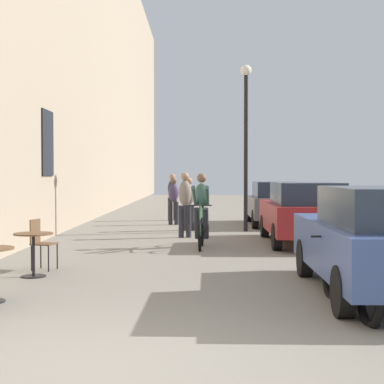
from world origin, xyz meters
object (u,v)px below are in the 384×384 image
object	(u,v)px
cafe_chair_mid_toward_street	(41,241)
pedestrian_near	(185,201)
cyclist_on_bicycle	(201,212)
cafe_table_mid	(33,245)
parked_motorcycle	(349,278)
parked_car_nearest	(381,239)
pedestrian_far	(173,198)
pedestrian_furthest	(172,194)
street_lamp	(246,126)
pedestrian_mid	(189,201)
parked_car_third	(275,203)
parked_car_second	(303,212)

from	to	relation	value
cafe_chair_mid_toward_street	pedestrian_near	distance (m)	5.93
cyclist_on_bicycle	cafe_chair_mid_toward_street	bearing A→B (deg)	-131.32
cafe_table_mid	parked_motorcycle	size ratio (longest dim) A/B	0.34
parked_car_nearest	cafe_chair_mid_toward_street	bearing A→B (deg)	157.60
cafe_chair_mid_toward_street	pedestrian_far	world-z (taller)	pedestrian_far
pedestrian_furthest	street_lamp	world-z (taller)	street_lamp
pedestrian_far	cafe_chair_mid_toward_street	bearing A→B (deg)	-101.70
cafe_chair_mid_toward_street	pedestrian_mid	bearing A→B (deg)	71.35
cyclist_on_bicycle	parked_motorcycle	bearing A→B (deg)	-74.25
pedestrian_near	pedestrian_mid	distance (m)	2.00
parked_car_third	street_lamp	bearing A→B (deg)	-119.08
pedestrian_far	pedestrian_furthest	size ratio (longest dim) A/B	0.93
cyclist_on_bicycle	street_lamp	bearing A→B (deg)	71.22
cyclist_on_bicycle	parked_car_second	xyz separation A→B (m)	(2.48, 0.74, -0.04)
pedestrian_far	parked_car_third	distance (m)	3.38
cafe_chair_mid_toward_street	parked_motorcycle	size ratio (longest dim) A/B	0.41
pedestrian_far	parked_car_third	xyz separation A→B (m)	(3.37, -0.21, -0.14)
street_lamp	parked_motorcycle	world-z (taller)	street_lamp
street_lamp	pedestrian_mid	bearing A→B (deg)	172.51
cafe_chair_mid_toward_street	parked_car_nearest	size ratio (longest dim) A/B	0.21
parked_car_third	pedestrian_near	bearing A→B (deg)	-127.16
pedestrian_far	pedestrian_furthest	xyz separation A→B (m)	(-0.12, 1.92, 0.07)
pedestrian_near	pedestrian_mid	world-z (taller)	pedestrian_near
cafe_table_mid	cyclist_on_bicycle	bearing A→B (deg)	54.95
pedestrian_furthest	parked_car_nearest	distance (m)	13.96
parked_car_nearest	parked_car_third	world-z (taller)	parked_car_nearest
street_lamp	parked_car_third	world-z (taller)	street_lamp
cyclist_on_bicycle	parked_car_second	bearing A→B (deg)	16.70
parked_car_second	pedestrian_far	bearing A→B (deg)	121.80
cafe_table_mid	street_lamp	bearing A→B (deg)	62.46
pedestrian_near	parked_car_nearest	bearing A→B (deg)	-69.22
pedestrian_far	parked_motorcycle	bearing A→B (deg)	-77.91
parked_car_nearest	street_lamp	bearing A→B (deg)	96.79
pedestrian_mid	pedestrian_far	bearing A→B (deg)	104.90
cyclist_on_bicycle	pedestrian_near	xyz separation A→B (m)	(-0.43, 2.15, 0.17)
pedestrian_near	parked_car_second	distance (m)	3.23
parked_car_nearest	parked_motorcycle	xyz separation A→B (m)	(-0.67, -0.90, -0.38)
street_lamp	parked_car_third	xyz separation A→B (m)	(1.14, 2.05, -2.36)
cafe_table_mid	cafe_chair_mid_toward_street	bearing A→B (deg)	95.90
cyclist_on_bicycle	pedestrian_mid	size ratio (longest dim) A/B	1.11
pedestrian_far	pedestrian_furthest	bearing A→B (deg)	93.44
pedestrian_near	pedestrian_far	distance (m)	4.06
pedestrian_mid	pedestrian_far	world-z (taller)	pedestrian_mid
parked_car_third	parked_motorcycle	world-z (taller)	parked_car_third
cafe_table_mid	cyclist_on_bicycle	distance (m)	4.84
cyclist_on_bicycle	street_lamp	world-z (taller)	street_lamp
pedestrian_near	parked_car_nearest	size ratio (longest dim) A/B	0.41
pedestrian_near	parked_car_nearest	xyz separation A→B (m)	(2.87, -7.58, -0.20)
cafe_chair_mid_toward_street	parked_car_second	size ratio (longest dim) A/B	0.21
cafe_chair_mid_toward_street	parked_car_nearest	world-z (taller)	parked_car_nearest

